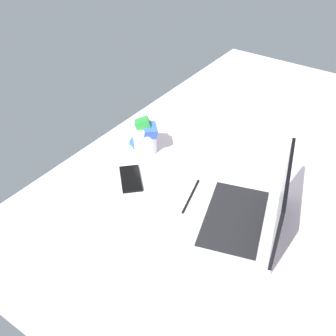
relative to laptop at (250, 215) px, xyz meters
The scene contains 5 objects.
bed_mattress 35.48cm from the laptop, behind, with size 180.00×140.00×18.00cm, color silver.
laptop is the anchor object (origin of this frame).
snack_cup 51.18cm from the laptop, 104.96° to the right, with size 9.02×12.15×15.04cm.
cell_phone 43.32cm from the laptop, 85.84° to the right, with size 6.80×14.00×0.80cm, color black.
charger_cable 21.73cm from the laptop, 93.21° to the right, with size 17.00×0.60×0.60cm, color black.
Camera 1 is at (117.55, 29.04, 106.87)cm, focal length 43.57 mm.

